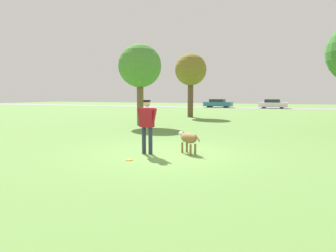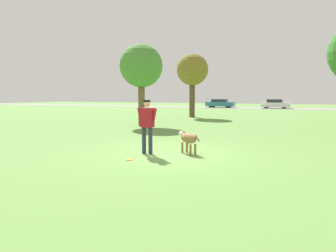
{
  "view_description": "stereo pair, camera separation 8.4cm",
  "coord_description": "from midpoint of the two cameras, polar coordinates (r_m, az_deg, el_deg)",
  "views": [
    {
      "loc": [
        3.67,
        -8.77,
        1.88
      ],
      "look_at": [
        0.04,
        0.03,
        0.9
      ],
      "focal_mm": 32.0,
      "sensor_mm": 36.0,
      "label": 1
    },
    {
      "loc": [
        3.74,
        -8.74,
        1.88
      ],
      "look_at": [
        0.04,
        0.03,
        0.9
      ],
      "focal_mm": 32.0,
      "sensor_mm": 36.0,
      "label": 2
    }
  ],
  "objects": [
    {
      "name": "ground_plane",
      "position": [
        9.69,
        -0.0,
        -5.31
      ],
      "size": [
        120.0,
        120.0,
        0.0
      ],
      "primitive_type": "plane",
      "color": "#608C42"
    },
    {
      "name": "far_road_strip",
      "position": [
        45.51,
        18.29,
        3.23
      ],
      "size": [
        120.0,
        6.0,
        0.01
      ],
      "color": "gray",
      "rests_on": "ground_plane"
    },
    {
      "name": "person",
      "position": [
        9.55,
        -3.76,
        0.78
      ],
      "size": [
        0.7,
        0.23,
        1.73
      ],
      "rotation": [
        0.0,
        0.0,
        -0.02
      ],
      "color": "#2D334C",
      "rests_on": "ground_plane"
    },
    {
      "name": "dog",
      "position": [
        9.69,
        4.1,
        -2.41
      ],
      "size": [
        0.95,
        0.71,
        0.69
      ],
      "rotation": [
        0.0,
        0.0,
        2.53
      ],
      "color": "olive",
      "rests_on": "ground_plane"
    },
    {
      "name": "frisbee",
      "position": [
        8.84,
        -7.15,
        -6.39
      ],
      "size": [
        0.21,
        0.21,
        0.02
      ],
      "color": "orange",
      "rests_on": "ground_plane"
    },
    {
      "name": "tree_far_left",
      "position": [
        25.94,
        4.75,
        10.48
      ],
      "size": [
        2.68,
        2.68,
        5.39
      ],
      "color": "brown",
      "rests_on": "ground_plane"
    },
    {
      "name": "tree_near_left",
      "position": [
        18.79,
        -4.99,
        11.19
      ],
      "size": [
        2.65,
        2.65,
        5.0
      ],
      "color": "brown",
      "rests_on": "ground_plane"
    },
    {
      "name": "parked_car_teal",
      "position": [
        46.63,
        9.95,
        4.28
      ],
      "size": [
        4.28,
        1.95,
        1.28
      ],
      "rotation": [
        0.0,
        0.0,
        -0.03
      ],
      "color": "teal",
      "rests_on": "ground_plane"
    },
    {
      "name": "parked_car_white",
      "position": [
        45.39,
        19.81,
        3.98
      ],
      "size": [
        3.95,
        1.76,
        1.3
      ],
      "rotation": [
        0.0,
        0.0,
        -0.0
      ],
      "color": "white",
      "rests_on": "ground_plane"
    }
  ]
}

